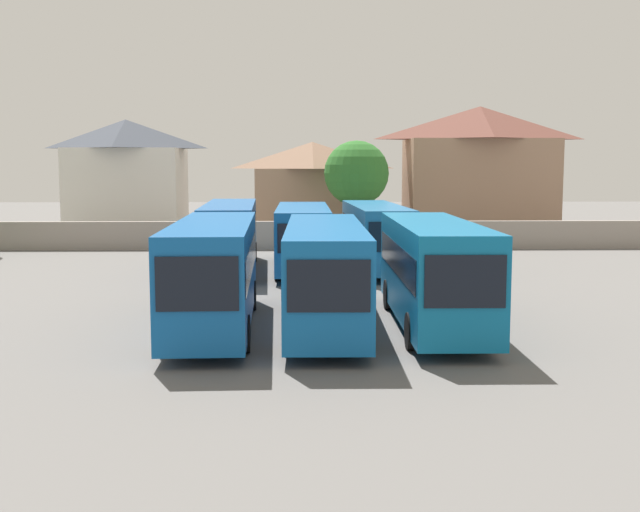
% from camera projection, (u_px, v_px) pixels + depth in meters
% --- Properties ---
extents(ground, '(140.00, 140.00, 0.00)m').
position_uv_depth(ground, '(313.00, 261.00, 44.08)').
color(ground, '#605E5B').
extents(depot_boundary_wall, '(56.00, 0.50, 1.80)m').
position_uv_depth(depot_boundary_wall, '(312.00, 235.00, 49.89)').
color(depot_boundary_wall, gray).
rests_on(depot_boundary_wall, ground).
extents(bus_1, '(2.77, 10.87, 3.53)m').
position_uv_depth(bus_1, '(214.00, 268.00, 25.49)').
color(bus_1, '#0F529A').
rests_on(bus_1, ground).
extents(bus_2, '(2.68, 11.31, 3.42)m').
position_uv_depth(bus_2, '(325.00, 269.00, 25.84)').
color(bus_2, '#0E579D').
rests_on(bus_2, ground).
extents(bus_3, '(2.64, 10.55, 3.51)m').
position_uv_depth(bus_3, '(433.00, 267.00, 25.86)').
color(bus_3, '#0C6598').
rests_on(bus_3, ground).
extents(bus_4, '(2.93, 11.90, 3.42)m').
position_uv_depth(bus_4, '(230.00, 233.00, 39.60)').
color(bus_4, '#195499').
rests_on(bus_4, ground).
extents(bus_5, '(2.68, 10.70, 3.27)m').
position_uv_depth(bus_5, '(303.00, 234.00, 39.62)').
color(bus_5, '#155A9F').
rests_on(bus_5, ground).
extents(bus_6, '(2.84, 11.04, 3.34)m').
position_uv_depth(bus_6, '(376.00, 233.00, 40.02)').
color(bus_6, '#1D639B').
rests_on(bus_6, ground).
extents(house_terrace_left, '(8.52, 6.46, 8.68)m').
position_uv_depth(house_terrace_left, '(127.00, 178.00, 57.66)').
color(house_terrace_left, silver).
rests_on(house_terrace_left, ground).
extents(house_terrace_centre, '(8.68, 7.28, 7.07)m').
position_uv_depth(house_terrace_centre, '(312.00, 188.00, 58.61)').
color(house_terrace_centre, '#9E7A60').
rests_on(house_terrace_centre, ground).
extents(house_terrace_right, '(11.35, 6.59, 9.72)m').
position_uv_depth(house_terrace_right, '(479.00, 170.00, 58.91)').
color(house_terrace_right, '#9E7A60').
rests_on(house_terrace_right, ground).
extents(tree_left_of_lot, '(4.33, 4.33, 6.98)m').
position_uv_depth(tree_left_of_lot, '(357.00, 174.00, 52.00)').
color(tree_left_of_lot, brown).
rests_on(tree_left_of_lot, ground).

